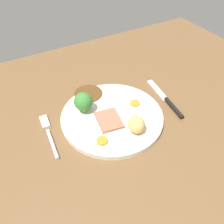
# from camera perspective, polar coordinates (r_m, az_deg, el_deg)

# --- Properties ---
(dining_table) EXTENTS (1.20, 0.84, 0.04)m
(dining_table) POSITION_cam_1_polar(r_m,az_deg,el_deg) (0.67, 1.73, -0.77)
(dining_table) COLOR brown
(dining_table) RESTS_ON ground
(dinner_plate) EXTENTS (0.27, 0.27, 0.01)m
(dinner_plate) POSITION_cam_1_polar(r_m,az_deg,el_deg) (0.63, -0.00, -1.13)
(dinner_plate) COLOR silver
(dinner_plate) RESTS_ON dining_table
(gravy_pool) EXTENTS (0.08, 0.08, 0.00)m
(gravy_pool) POSITION_cam_1_polar(r_m,az_deg,el_deg) (0.69, -5.81, 4.52)
(gravy_pool) COLOR #563819
(gravy_pool) RESTS_ON dinner_plate
(meat_slice_main) EXTENTS (0.07, 0.08, 0.01)m
(meat_slice_main) POSITION_cam_1_polar(r_m,az_deg,el_deg) (0.60, -0.75, -1.98)
(meat_slice_main) COLOR #9E664C
(meat_slice_main) RESTS_ON dinner_plate
(roast_potato_left) EXTENTS (0.05, 0.06, 0.04)m
(roast_potato_left) POSITION_cam_1_polar(r_m,az_deg,el_deg) (0.57, 6.00, -3.09)
(roast_potato_left) COLOR #D8B260
(roast_potato_left) RESTS_ON dinner_plate
(carrot_coin_front) EXTENTS (0.03, 0.03, 0.01)m
(carrot_coin_front) POSITION_cam_1_polar(r_m,az_deg,el_deg) (0.56, -2.45, -7.06)
(carrot_coin_front) COLOR orange
(carrot_coin_front) RESTS_ON dinner_plate
(carrot_coin_back) EXTENTS (0.03, 0.03, 0.00)m
(carrot_coin_back) POSITION_cam_1_polar(r_m,az_deg,el_deg) (0.65, 5.62, 2.16)
(carrot_coin_back) COLOR orange
(carrot_coin_back) RESTS_ON dinner_plate
(broccoli_floret) EXTENTS (0.05, 0.05, 0.06)m
(broccoli_floret) POSITION_cam_1_polar(r_m,az_deg,el_deg) (0.61, -7.02, 2.52)
(broccoli_floret) COLOR #8CB766
(broccoli_floret) RESTS_ON dinner_plate
(fork) EXTENTS (0.03, 0.15, 0.01)m
(fork) POSITION_cam_1_polar(r_m,az_deg,el_deg) (0.61, -15.13, -5.24)
(fork) COLOR silver
(fork) RESTS_ON dining_table
(knife) EXTENTS (0.04, 0.19, 0.01)m
(knife) POSITION_cam_1_polar(r_m,az_deg,el_deg) (0.70, 13.39, 2.67)
(knife) COLOR black
(knife) RESTS_ON dining_table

